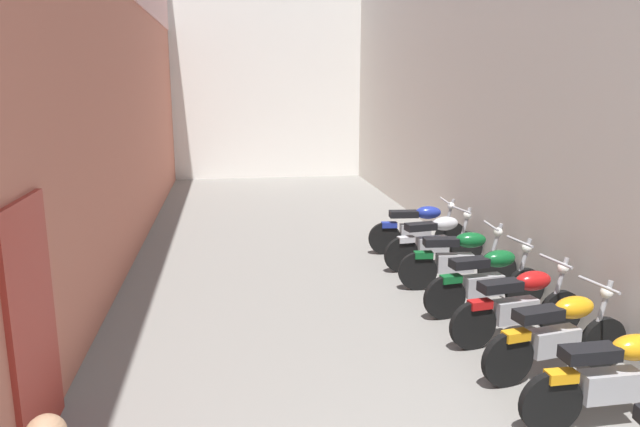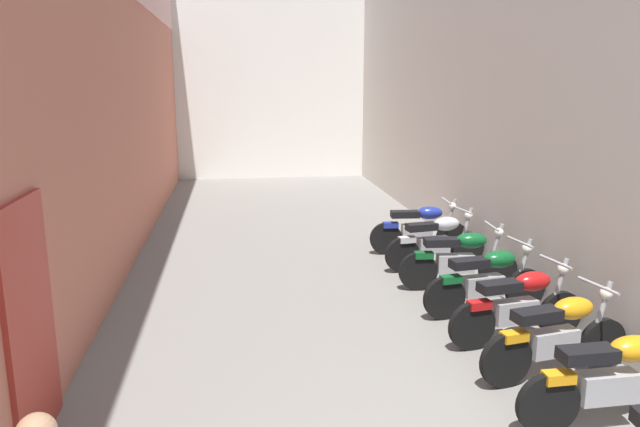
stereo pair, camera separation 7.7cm
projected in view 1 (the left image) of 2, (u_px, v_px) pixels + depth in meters
ground_plane at (319, 288)px, 9.29m from camera, size 34.02×34.02×0.00m
building_left at (105, 14)px, 9.78m from camera, size 0.45×18.02×8.39m
building_right at (478, 51)px, 10.90m from camera, size 0.45×18.02×7.38m
building_far_end at (266, 86)px, 20.22m from camera, size 9.13×2.00×6.01m
motorcycle_second at (616, 377)px, 5.45m from camera, size 1.85×0.58×1.04m
motorcycle_third at (559, 334)px, 6.39m from camera, size 1.84×0.58×1.04m
motorcycle_fourth at (519, 304)px, 7.24m from camera, size 1.84×0.58×1.04m
motorcycle_fifth at (487, 279)px, 8.15m from camera, size 1.84×0.58×1.04m
motorcycle_sixth at (459, 258)px, 9.14m from camera, size 1.85×0.58×1.04m
motorcycle_seventh at (435, 240)px, 10.15m from camera, size 1.84×0.58×1.04m
motorcycle_eighth at (419, 227)px, 11.04m from camera, size 1.85×0.58×1.04m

